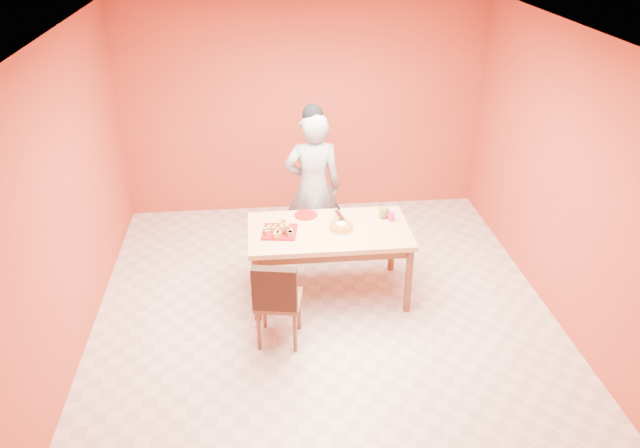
{
  "coord_description": "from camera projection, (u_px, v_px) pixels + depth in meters",
  "views": [
    {
      "loc": [
        -0.57,
        -5.01,
        3.67
      ],
      "look_at": [
        -0.02,
        0.3,
        0.87
      ],
      "focal_mm": 35.0,
      "sensor_mm": 36.0,
      "label": 1
    }
  ],
  "objects": [
    {
      "name": "red_dinner_plate",
      "position": [
        306.0,
        215.0,
        6.43
      ],
      "size": [
        0.31,
        0.31,
        0.01
      ],
      "primitive_type": "cylinder",
      "rotation": [
        0.0,
        0.0,
        -0.37
      ],
      "color": "maroon",
      "rests_on": "dining_table"
    },
    {
      "name": "pastry_platter",
      "position": [
        280.0,
        232.0,
        6.1
      ],
      "size": [
        0.38,
        0.38,
        0.02
      ],
      "primitive_type": "cube",
      "rotation": [
        0.0,
        0.0,
        -0.15
      ],
      "color": "maroon",
      "rests_on": "dining_table"
    },
    {
      "name": "cake_server",
      "position": [
        340.0,
        215.0,
        6.28
      ],
      "size": [
        0.09,
        0.25,
        0.01
      ],
      "primitive_type": "cube",
      "rotation": [
        0.0,
        0.0,
        0.19
      ],
      "color": "silver",
      "rests_on": "sponge_cake"
    },
    {
      "name": "sponge_cake",
      "position": [
        341.0,
        227.0,
        6.13
      ],
      "size": [
        0.31,
        0.31,
        0.05
      ],
      "primitive_type": "cylinder",
      "rotation": [
        0.0,
        0.0,
        -0.37
      ],
      "color": "gold",
      "rests_on": "white_cake_plate"
    },
    {
      "name": "egg_ornament",
      "position": [
        384.0,
        212.0,
        6.35
      ],
      "size": [
        0.13,
        0.12,
        0.14
      ],
      "primitive_type": "ellipsoid",
      "rotation": [
        0.0,
        0.0,
        0.36
      ],
      "color": "olive",
      "rests_on": "dining_table"
    },
    {
      "name": "wall_left",
      "position": [
        65.0,
        203.0,
        5.34
      ],
      "size": [
        0.0,
        5.0,
        5.0
      ],
      "primitive_type": "plane",
      "rotation": [
        1.57,
        0.0,
        1.57
      ],
      "color": "#BD422B",
      "rests_on": "floor"
    },
    {
      "name": "dining_chair",
      "position": [
        279.0,
        299.0,
        5.62
      ],
      "size": [
        0.48,
        0.54,
        0.89
      ],
      "rotation": [
        0.0,
        0.0,
        -0.18
      ],
      "color": "brown",
      "rests_on": "floor"
    },
    {
      "name": "floor",
      "position": [
        325.0,
        316.0,
        6.17
      ],
      "size": [
        5.0,
        5.0,
        0.0
      ],
      "primitive_type": "plane",
      "color": "silver",
      "rests_on": "ground"
    },
    {
      "name": "wall_back",
      "position": [
        303.0,
        108.0,
        7.74
      ],
      "size": [
        4.5,
        0.0,
        4.5
      ],
      "primitive_type": "plane",
      "rotation": [
        1.57,
        0.0,
        0.0
      ],
      "color": "#BD422B",
      "rests_on": "floor"
    },
    {
      "name": "magenta_glass",
      "position": [
        391.0,
        216.0,
        6.31
      ],
      "size": [
        0.09,
        0.09,
        0.09
      ],
      "primitive_type": "cylinder",
      "rotation": [
        0.0,
        0.0,
        0.42
      ],
      "color": "#D01F77",
      "rests_on": "dining_table"
    },
    {
      "name": "person",
      "position": [
        313.0,
        188.0,
        6.81
      ],
      "size": [
        0.63,
        0.42,
        1.72
      ],
      "primitive_type": "imported",
      "rotation": [
        0.0,
        0.0,
        3.15
      ],
      "color": "gray",
      "rests_on": "floor"
    },
    {
      "name": "white_cake_plate",
      "position": [
        341.0,
        230.0,
        6.15
      ],
      "size": [
        0.31,
        0.31,
        0.01
      ],
      "primitive_type": "cylinder",
      "rotation": [
        0.0,
        0.0,
        0.15
      ],
      "color": "white",
      "rests_on": "dining_table"
    },
    {
      "name": "checker_tin",
      "position": [
        383.0,
        209.0,
        6.53
      ],
      "size": [
        0.11,
        0.11,
        0.03
      ],
      "primitive_type": "cylinder",
      "rotation": [
        0.0,
        0.0,
        -0.3
      ],
      "color": "#371C0F",
      "rests_on": "dining_table"
    },
    {
      "name": "ceiling",
      "position": [
        326.0,
        36.0,
        4.91
      ],
      "size": [
        5.0,
        5.0,
        0.0
      ],
      "primitive_type": "plane",
      "rotation": [
        3.14,
        0.0,
        0.0
      ],
      "color": "white",
      "rests_on": "wall_back"
    },
    {
      "name": "dining_table",
      "position": [
        329.0,
        237.0,
        6.22
      ],
      "size": [
        1.6,
        0.9,
        0.76
      ],
      "color": "#F5C080",
      "rests_on": "floor"
    },
    {
      "name": "pastry_pile",
      "position": [
        280.0,
        227.0,
        6.07
      ],
      "size": [
        0.3,
        0.3,
        0.1
      ],
      "primitive_type": null,
      "color": "tan",
      "rests_on": "pastry_platter"
    },
    {
      "name": "wall_right",
      "position": [
        568.0,
        181.0,
        5.74
      ],
      "size": [
        0.0,
        5.0,
        5.0
      ],
      "primitive_type": "plane",
      "rotation": [
        1.57,
        0.0,
        -1.57
      ],
      "color": "#BD422B",
      "rests_on": "floor"
    }
  ]
}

